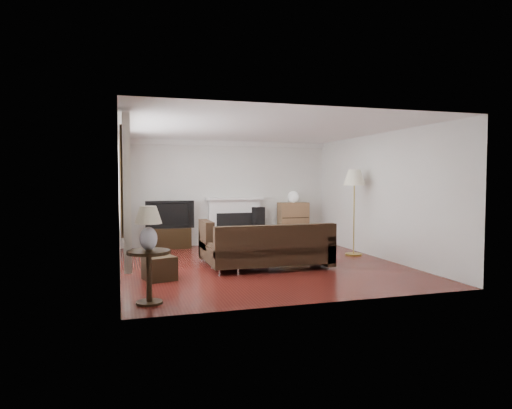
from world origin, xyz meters
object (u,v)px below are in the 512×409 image
object	(u,v)px
sectional_sofa	(271,248)
floor_lamp	(354,212)
tv_stand	(170,238)
side_table	(149,277)
coffee_table	(245,248)
bookshelf	(293,223)

from	to	relation	value
sectional_sofa	floor_lamp	world-z (taller)	floor_lamp
tv_stand	side_table	size ratio (longest dim) A/B	1.38
coffee_table	tv_stand	bearing A→B (deg)	118.14
bookshelf	coffee_table	xyz separation A→B (m)	(-1.73, -1.75, -0.31)
tv_stand	side_table	distance (m)	4.71
side_table	tv_stand	bearing A→B (deg)	80.95
tv_stand	sectional_sofa	xyz separation A→B (m)	(1.45, -2.95, 0.14)
floor_lamp	bookshelf	bearing A→B (deg)	104.42
floor_lamp	coffee_table	bearing A→B (deg)	171.65
bookshelf	side_table	world-z (taller)	bookshelf
floor_lamp	side_table	bearing A→B (deg)	-149.01
coffee_table	floor_lamp	bearing A→B (deg)	-17.51
bookshelf	floor_lamp	world-z (taller)	floor_lamp
tv_stand	coffee_table	size ratio (longest dim) A/B	0.97
bookshelf	coffee_table	bearing A→B (deg)	-134.62
tv_stand	floor_lamp	world-z (taller)	floor_lamp
bookshelf	tv_stand	bearing A→B (deg)	-179.44
tv_stand	sectional_sofa	size ratio (longest dim) A/B	0.40
tv_stand	bookshelf	bearing A→B (deg)	0.56
bookshelf	side_table	bearing A→B (deg)	-128.95
tv_stand	coffee_table	distance (m)	2.17
tv_stand	coffee_table	bearing A→B (deg)	-52.70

